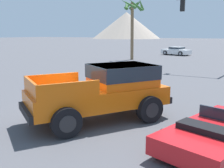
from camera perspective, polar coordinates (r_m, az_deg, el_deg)
ground_plane at (r=9.75m, az=-3.79°, el=-7.53°), size 320.00×320.00×0.00m
orange_pickup_truck at (r=9.43m, az=-1.14°, el=-1.11°), size 4.42×5.37×1.97m
red_convertible_car at (r=7.82m, az=21.99°, el=-9.97°), size 2.85×4.36×0.98m
parked_car_white at (r=38.98m, az=13.81°, el=7.02°), size 4.38×2.81×1.17m
traffic_light_main at (r=22.22m, az=20.49°, el=13.27°), size 4.37×0.38×6.03m
palm_tree_tall at (r=31.27m, az=4.57°, el=14.94°), size 2.59×2.63×7.02m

